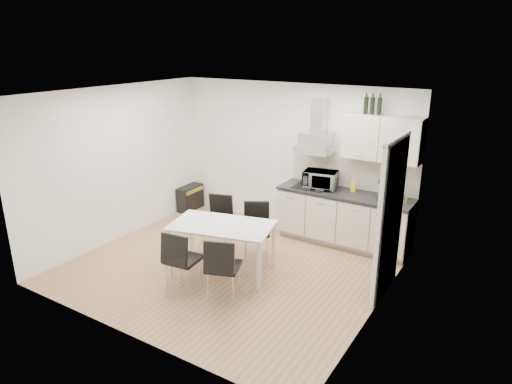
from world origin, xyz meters
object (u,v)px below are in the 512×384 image
chair_far_right (256,232)px  guitar_amp (190,198)px  chair_near_right (223,267)px  chair_far_left (218,223)px  kitchenette (348,197)px  chair_near_left (184,260)px  floor_speaker (225,205)px  dining_table (222,229)px

chair_far_right → guitar_amp: bearing=-57.0°
guitar_amp → chair_far_right: bearing=-27.7°
chair_near_right → guitar_amp: chair_near_right is taller
chair_far_left → kitchenette: bearing=-160.1°
chair_far_left → guitar_amp: chair_far_left is taller
chair_near_right → guitar_amp: 3.49m
chair_near_left → kitchenette: bearing=55.9°
chair_far_left → floor_speaker: size_ratio=3.30×
chair_far_left → chair_near_right: 1.54m
dining_table → chair_near_right: (0.44, -0.58, -0.23)m
dining_table → chair_far_left: (-0.54, 0.61, -0.23)m
guitar_amp → chair_near_left: bearing=-53.0°
dining_table → guitar_amp: (-2.11, 1.80, -0.43)m
kitchenette → chair_near_right: kitchenette is taller
chair_far_left → chair_far_right: same height
dining_table → chair_far_left: chair_far_left is taller
chair_far_left → chair_far_right: size_ratio=1.00×
floor_speaker → kitchenette: bearing=14.1°
chair_far_right → chair_near_right: size_ratio=1.00×
kitchenette → floor_speaker: (-2.61, 0.17, -0.70)m
dining_table → chair_near_left: bearing=-115.9°
guitar_amp → chair_far_left: bearing=-38.3°
chair_far_left → guitar_amp: size_ratio=1.48×
chair_near_left → chair_near_right: size_ratio=1.00×
dining_table → chair_far_right: (0.18, 0.66, -0.23)m
kitchenette → dining_table: 2.23m
kitchenette → guitar_amp: (-3.30, -0.08, -0.58)m
chair_far_right → guitar_amp: chair_far_right is taller
chair_near_left → guitar_amp: 3.17m
kitchenette → chair_far_left: size_ratio=2.86×
chair_near_left → chair_near_right: (0.59, 0.11, 0.00)m
floor_speaker → chair_near_left: bearing=-47.4°
chair_far_right → chair_near_left: same height
chair_far_right → floor_speaker: chair_far_right is taller
kitchenette → dining_table: size_ratio=1.56×
dining_table → chair_near_left: size_ratio=1.83×
dining_table → guitar_amp: bearing=125.6°
chair_near_left → chair_near_right: bearing=4.3°
dining_table → floor_speaker: size_ratio=6.04×
kitchenette → chair_near_left: size_ratio=2.86×
chair_near_right → chair_far_right: bearing=81.1°
chair_far_left → floor_speaker: 1.71m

